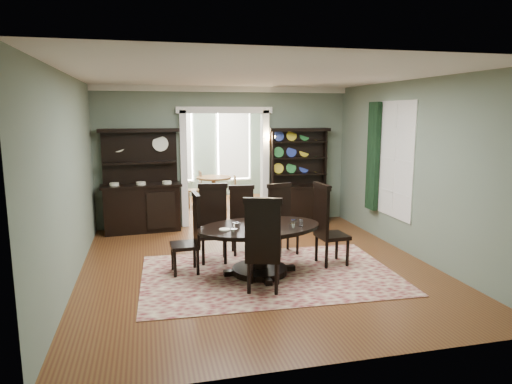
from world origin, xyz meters
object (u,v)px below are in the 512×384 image
(sideboard, at_px, (141,196))
(parlor_table, at_px, (214,188))
(welsh_dresser, at_px, (299,188))
(dining_table, at_px, (260,241))

(sideboard, relative_size, parlor_table, 2.38)
(sideboard, relative_size, welsh_dresser, 1.01)
(welsh_dresser, bearing_deg, parlor_table, 135.59)
(sideboard, bearing_deg, welsh_dresser, -4.20)
(welsh_dresser, xyz_separation_m, parlor_table, (-1.66, 1.88, -0.23))
(dining_table, distance_m, parlor_table, 4.99)
(dining_table, height_order, parlor_table, parlor_table)
(dining_table, distance_m, welsh_dresser, 3.55)
(dining_table, xyz_separation_m, parlor_table, (0.03, 4.99, 0.01))
(dining_table, bearing_deg, welsh_dresser, 53.43)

